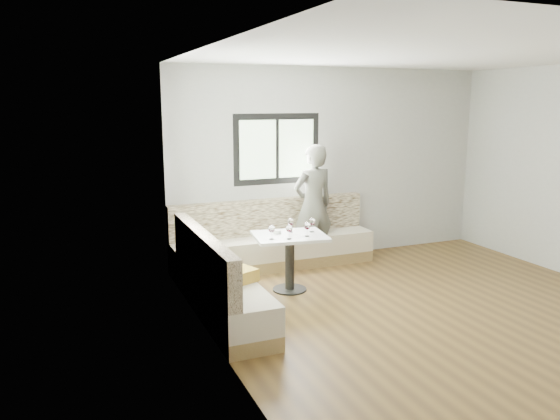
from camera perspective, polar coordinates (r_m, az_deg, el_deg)
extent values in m
cube|color=brown|center=(6.46, 15.86, -10.16)|extent=(5.00, 5.00, 0.01)
cube|color=white|center=(6.05, 17.34, 15.38)|extent=(5.00, 5.00, 0.01)
cube|color=#B7B7B2|center=(8.18, 5.54, 4.82)|extent=(5.00, 0.01, 2.80)
cube|color=#B7B7B2|center=(4.94, -6.65, 0.53)|extent=(0.01, 5.00, 2.80)
cube|color=black|center=(7.76, -0.31, 6.38)|extent=(1.30, 0.02, 1.00)
cube|color=black|center=(5.77, -9.06, 4.52)|extent=(0.02, 1.30, 1.00)
cube|color=#9C7E4C|center=(7.76, -0.59, -5.45)|extent=(2.90, 0.55, 0.16)
cube|color=beige|center=(7.70, -0.59, -3.84)|extent=(2.90, 0.55, 0.29)
cube|color=beige|center=(7.79, -1.16, -0.66)|extent=(2.90, 0.14, 0.50)
cube|color=#9C7E4C|center=(6.15, -6.00, -10.11)|extent=(0.55, 2.25, 0.16)
cube|color=beige|center=(6.07, -6.04, -8.13)|extent=(0.55, 2.25, 0.29)
cube|color=beige|center=(5.90, -8.04, -4.72)|extent=(0.14, 2.25, 0.50)
cube|color=gold|center=(5.82, -5.25, -6.76)|extent=(0.58, 0.58, 0.13)
cylinder|color=black|center=(6.89, 1.01, -8.27)|extent=(0.42, 0.42, 0.02)
cylinder|color=black|center=(6.78, 1.02, -5.67)|extent=(0.12, 0.12, 0.67)
cube|color=white|center=(6.69, 1.03, -2.76)|extent=(0.96, 0.79, 0.04)
imported|color=#5D5D53|center=(7.78, 3.48, 0.52)|extent=(0.67, 0.48, 1.73)
cylinder|color=white|center=(6.75, -0.30, -2.28)|extent=(0.10, 0.10, 0.04)
sphere|color=black|center=(6.76, -0.22, -2.16)|extent=(0.02, 0.02, 0.02)
sphere|color=black|center=(6.75, -0.42, -2.18)|extent=(0.02, 0.02, 0.02)
sphere|color=black|center=(6.74, -0.24, -2.21)|extent=(0.02, 0.02, 0.02)
cylinder|color=white|center=(6.46, -0.88, -3.06)|extent=(0.06, 0.06, 0.01)
cylinder|color=white|center=(6.45, -0.88, -2.70)|extent=(0.01, 0.01, 0.08)
ellipsoid|color=white|center=(6.43, -0.88, -1.95)|extent=(0.08, 0.08, 0.10)
cylinder|color=#3E0614|center=(6.44, -0.88, -2.15)|extent=(0.06, 0.06, 0.02)
cylinder|color=white|center=(6.47, 0.97, -3.04)|extent=(0.06, 0.06, 0.01)
cylinder|color=white|center=(6.46, 0.97, -2.68)|extent=(0.01, 0.01, 0.08)
ellipsoid|color=white|center=(6.44, 0.97, -1.92)|extent=(0.08, 0.08, 0.10)
cylinder|color=#3E0614|center=(6.45, 0.97, -2.13)|extent=(0.06, 0.06, 0.02)
cylinder|color=white|center=(6.61, 2.85, -2.74)|extent=(0.06, 0.06, 0.01)
cylinder|color=white|center=(6.60, 2.85, -2.39)|extent=(0.01, 0.01, 0.08)
ellipsoid|color=white|center=(6.58, 2.86, -1.65)|extent=(0.08, 0.08, 0.10)
cylinder|color=#3E0614|center=(6.59, 2.86, -1.85)|extent=(0.06, 0.06, 0.02)
cylinder|color=white|center=(6.82, 1.11, -2.29)|extent=(0.06, 0.06, 0.01)
cylinder|color=white|center=(6.81, 1.11, -1.95)|extent=(0.01, 0.01, 0.08)
ellipsoid|color=white|center=(6.79, 1.12, -1.23)|extent=(0.08, 0.08, 0.10)
cylinder|color=#3E0614|center=(6.80, 1.12, -1.43)|extent=(0.06, 0.06, 0.02)
cylinder|color=white|center=(6.84, 3.36, -2.27)|extent=(0.06, 0.06, 0.01)
cylinder|color=white|center=(6.83, 3.36, -1.93)|extent=(0.01, 0.01, 0.08)
ellipsoid|color=white|center=(6.81, 3.37, -1.22)|extent=(0.08, 0.08, 0.10)
cylinder|color=#3E0614|center=(6.81, 3.37, -1.41)|extent=(0.06, 0.06, 0.02)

